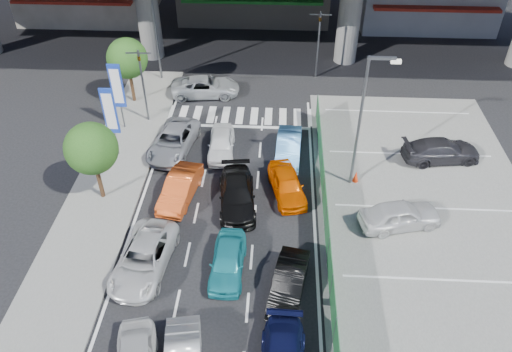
# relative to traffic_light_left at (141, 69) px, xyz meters

# --- Properties ---
(ground) EXTENTS (120.00, 120.00, 0.00)m
(ground) POSITION_rel_traffic_light_left_xyz_m (6.20, -12.00, -3.94)
(ground) COLOR black
(ground) RESTS_ON ground
(parking_lot) EXTENTS (12.00, 28.00, 0.06)m
(parking_lot) POSITION_rel_traffic_light_left_xyz_m (17.20, -10.00, -3.91)
(parking_lot) COLOR slate
(parking_lot) RESTS_ON ground
(sidewalk_left) EXTENTS (4.00, 30.00, 0.12)m
(sidewalk_left) POSITION_rel_traffic_light_left_xyz_m (-0.80, -8.00, -3.88)
(sidewalk_left) COLOR slate
(sidewalk_left) RESTS_ON ground
(fence_run) EXTENTS (0.16, 22.00, 1.80)m
(fence_run) POSITION_rel_traffic_light_left_xyz_m (11.50, -11.00, -3.04)
(fence_run) COLOR #216132
(fence_run) RESTS_ON ground
(traffic_light_left) EXTENTS (1.60, 1.24, 5.20)m
(traffic_light_left) POSITION_rel_traffic_light_left_xyz_m (0.00, 0.00, 0.00)
(traffic_light_left) COLOR #595B60
(traffic_light_left) RESTS_ON ground
(traffic_light_right) EXTENTS (1.60, 1.24, 5.20)m
(traffic_light_right) POSITION_rel_traffic_light_left_xyz_m (11.70, 7.00, 0.00)
(traffic_light_right) COLOR #595B60
(traffic_light_right) RESTS_ON ground
(street_lamp_right) EXTENTS (1.65, 0.22, 8.00)m
(street_lamp_right) POSITION_rel_traffic_light_left_xyz_m (13.37, -6.00, 0.83)
(street_lamp_right) COLOR #595B60
(street_lamp_right) RESTS_ON ground
(street_lamp_left) EXTENTS (1.65, 0.22, 8.00)m
(street_lamp_left) POSITION_rel_traffic_light_left_xyz_m (-0.13, 6.00, 0.83)
(street_lamp_left) COLOR #595B60
(street_lamp_left) RESTS_ON ground
(signboard_near) EXTENTS (0.80, 0.14, 4.70)m
(signboard_near) POSITION_rel_traffic_light_left_xyz_m (-1.00, -4.01, -0.87)
(signboard_near) COLOR #595B60
(signboard_near) RESTS_ON ground
(signboard_far) EXTENTS (0.80, 0.14, 4.70)m
(signboard_far) POSITION_rel_traffic_light_left_xyz_m (-1.40, -1.01, -0.87)
(signboard_far) COLOR #595B60
(signboard_far) RESTS_ON ground
(tree_near) EXTENTS (2.80, 2.80, 4.80)m
(tree_near) POSITION_rel_traffic_light_left_xyz_m (-0.80, -8.00, -0.55)
(tree_near) COLOR #382314
(tree_near) RESTS_ON ground
(tree_far) EXTENTS (2.80, 2.80, 4.80)m
(tree_far) POSITION_rel_traffic_light_left_xyz_m (-1.60, 2.50, -0.55)
(tree_far) COLOR #382314
(tree_far) RESTS_ON ground
(sedan_white_mid_left) EXTENTS (2.81, 5.18, 1.38)m
(sedan_white_mid_left) POSITION_rel_traffic_light_left_xyz_m (2.73, -12.96, -3.25)
(sedan_white_mid_left) COLOR silver
(sedan_white_mid_left) RESTS_ON ground
(taxi_teal_mid) EXTENTS (1.66, 3.95, 1.33)m
(taxi_teal_mid) POSITION_rel_traffic_light_left_xyz_m (6.72, -12.90, -3.27)
(taxi_teal_mid) COLOR teal
(taxi_teal_mid) RESTS_ON ground
(hatch_black_mid_right) EXTENTS (2.07, 4.11, 1.29)m
(hatch_black_mid_right) POSITION_rel_traffic_light_left_xyz_m (9.62, -14.02, -3.29)
(hatch_black_mid_right) COLOR black
(hatch_black_mid_right) RESTS_ON ground
(taxi_orange_left) EXTENTS (2.14, 4.37, 1.38)m
(taxi_orange_left) POSITION_rel_traffic_light_left_xyz_m (3.57, -7.77, -3.25)
(taxi_orange_left) COLOR #CA4818
(taxi_orange_left) RESTS_ON ground
(sedan_black_mid) EXTENTS (2.46, 4.94, 1.38)m
(sedan_black_mid) POSITION_rel_traffic_light_left_xyz_m (6.78, -8.17, -3.25)
(sedan_black_mid) COLOR black
(sedan_black_mid) RESTS_ON ground
(taxi_orange_right) EXTENTS (2.56, 4.32, 1.38)m
(taxi_orange_right) POSITION_rel_traffic_light_left_xyz_m (9.50, -7.14, -3.25)
(taxi_orange_right) COLOR #D75000
(taxi_orange_right) RESTS_ON ground
(wagon_silver_front_left) EXTENTS (3.04, 5.26, 1.38)m
(wagon_silver_front_left) POSITION_rel_traffic_light_left_xyz_m (2.37, -3.27, -3.25)
(wagon_silver_front_left) COLOR #A2A3AA
(wagon_silver_front_left) RESTS_ON ground
(sedan_white_front_mid) EXTENTS (1.76, 4.00, 1.34)m
(sedan_white_front_mid) POSITION_rel_traffic_light_left_xyz_m (5.39, -3.37, -3.27)
(sedan_white_front_mid) COLOR white
(sedan_white_front_mid) RESTS_ON ground
(kei_truck_front_right) EXTENTS (1.69, 4.26, 1.38)m
(kei_truck_front_right) POSITION_rel_traffic_light_left_xyz_m (9.58, -3.59, -3.25)
(kei_truck_front_right) COLOR #569EE2
(kei_truck_front_right) RESTS_ON ground
(crossing_wagon_silver) EXTENTS (5.16, 2.76, 1.38)m
(crossing_wagon_silver) POSITION_rel_traffic_light_left_xyz_m (3.46, 3.73, -3.25)
(crossing_wagon_silver) COLOR #AEB2B6
(crossing_wagon_silver) RESTS_ON ground
(parked_sedan_white) EXTENTS (4.55, 2.71, 1.45)m
(parked_sedan_white) POSITION_rel_traffic_light_left_xyz_m (15.37, -9.42, -3.15)
(parked_sedan_white) COLOR silver
(parked_sedan_white) RESTS_ON parking_lot
(parked_sedan_dgrey) EXTENTS (4.95, 2.58, 1.37)m
(parked_sedan_dgrey) POSITION_rel_traffic_light_left_xyz_m (18.88, -3.48, -3.19)
(parked_sedan_dgrey) COLOR #2A292E
(parked_sedan_dgrey) RESTS_ON parking_lot
(traffic_cone) EXTENTS (0.44, 0.44, 0.69)m
(traffic_cone) POSITION_rel_traffic_light_left_xyz_m (13.50, -5.86, -3.53)
(traffic_cone) COLOR red
(traffic_cone) RESTS_ON parking_lot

